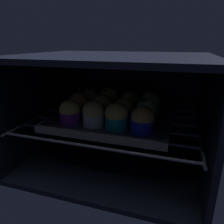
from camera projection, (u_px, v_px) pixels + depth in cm
name	position (u px, v px, depth cm)	size (l,w,h in cm)	color
oven_cavity	(117.00, 108.00, 73.71)	(59.00, 47.00, 37.00)	black
oven_rack	(113.00, 121.00, 70.95)	(54.80, 42.00, 0.80)	#444756
baking_tray	(112.00, 120.00, 69.24)	(37.77, 30.25, 2.20)	#4C4C51
muffin_row0_col0	(70.00, 112.00, 64.12)	(6.43, 6.43, 7.50)	#7A238C
muffin_row0_col1	(94.00, 114.00, 62.53)	(6.57, 6.57, 7.64)	silver
muffin_row0_col2	(116.00, 117.00, 59.96)	(6.61, 6.61, 7.81)	#0C8C84
muffin_row0_col3	(142.00, 120.00, 57.76)	(6.54, 6.54, 7.52)	#1928B7
muffin_row1_col0	(79.00, 105.00, 71.05)	(7.07, 7.07, 7.93)	#1928B7
muffin_row1_col1	(102.00, 107.00, 68.95)	(6.57, 6.57, 7.79)	#7A238C
muffin_row1_col2	(124.00, 110.00, 66.56)	(6.43, 6.43, 7.40)	#1928B7
muffin_row1_col3	(146.00, 112.00, 64.43)	(6.43, 6.43, 8.33)	red
muffin_row2_col0	(90.00, 100.00, 78.00)	(6.43, 6.43, 7.57)	red
muffin_row2_col1	(109.00, 100.00, 75.67)	(7.06, 7.06, 8.68)	red
muffin_row2_col2	(129.00, 103.00, 73.53)	(6.43, 6.43, 8.09)	#0C8C84
muffin_row2_col3	(149.00, 104.00, 71.70)	(6.48, 6.48, 7.94)	#0C8C84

